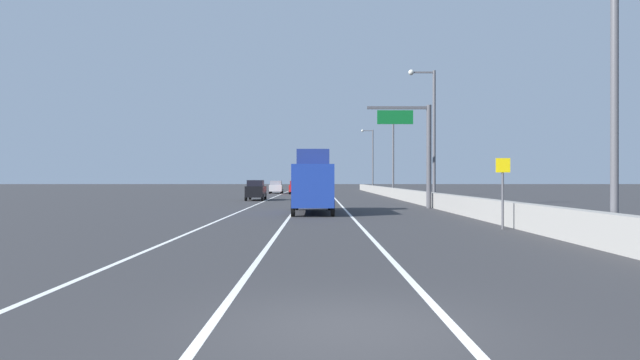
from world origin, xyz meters
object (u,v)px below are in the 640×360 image
object	(u,v)px
car_silver_1	(276,187)
overhead_sign_gantry	(419,143)
car_red_3	(296,187)
box_truck	(313,183)
car_green_0	(300,186)
lamp_post_right_fourth	(371,156)
lamp_post_right_near	(607,51)
car_black_2	(256,190)
lamp_post_right_third	(391,147)
speed_advisory_sign	(503,188)
lamp_post_right_second	(431,128)

from	to	relation	value
car_silver_1	overhead_sign_gantry	bearing A→B (deg)	-71.73
car_red_3	box_truck	size ratio (longest dim) A/B	0.53
car_green_0	lamp_post_right_fourth	bearing A→B (deg)	-12.30
lamp_post_right_near	car_black_2	bearing A→B (deg)	111.79
lamp_post_right_third	car_green_0	distance (m)	31.41
car_green_0	car_black_2	xyz separation A→B (m)	(-3.11, -42.09, 0.04)
lamp_post_right_third	car_green_0	world-z (taller)	lamp_post_right_third
car_silver_1	speed_advisory_sign	bearing A→B (deg)	-76.41
car_silver_1	car_black_2	bearing A→B (deg)	-90.27
overhead_sign_gantry	lamp_post_right_near	xyz separation A→B (m)	(1.61, -22.69, 1.37)
car_silver_1	lamp_post_right_third	bearing A→B (deg)	-37.58
box_truck	overhead_sign_gantry	bearing A→B (deg)	34.66
lamp_post_right_near	car_silver_1	world-z (taller)	lamp_post_right_near
speed_advisory_sign	lamp_post_right_second	bearing A→B (deg)	86.85
car_green_0	lamp_post_right_second	bearing A→B (deg)	-77.58
car_red_3	car_black_2	bearing A→B (deg)	-98.02
car_green_0	box_truck	xyz separation A→B (m)	(2.76, -62.51, 0.88)
overhead_sign_gantry	car_silver_1	distance (m)	42.88
lamp_post_right_third	car_green_0	size ratio (longest dim) A/B	2.29
lamp_post_right_fourth	overhead_sign_gantry	bearing A→B (deg)	-92.09
lamp_post_right_third	box_truck	xyz separation A→B (m)	(-9.56, -34.07, -4.25)
lamp_post_right_fourth	lamp_post_right_third	bearing A→B (deg)	-90.16
speed_advisory_sign	car_silver_1	bearing A→B (deg)	103.59
lamp_post_right_near	car_green_0	bearing A→B (deg)	98.55
lamp_post_right_near	car_black_2	size ratio (longest dim) A/B	2.32
overhead_sign_gantry	lamp_post_right_second	xyz separation A→B (m)	(1.53, 3.05, 1.37)
lamp_post_right_second	car_green_0	xyz separation A→B (m)	(-11.93, 54.17, -5.13)
lamp_post_right_near	lamp_post_right_fourth	bearing A→B (deg)	89.72
overhead_sign_gantry	car_green_0	xyz separation A→B (m)	(-10.40, 57.22, -3.76)
lamp_post_right_third	car_black_2	world-z (taller)	lamp_post_right_third
lamp_post_right_near	lamp_post_right_third	world-z (taller)	same
lamp_post_right_second	car_black_2	bearing A→B (deg)	141.22
lamp_post_right_near	car_black_2	world-z (taller)	lamp_post_right_near
overhead_sign_gantry	car_green_0	bearing A→B (deg)	100.30
lamp_post_right_second	overhead_sign_gantry	bearing A→B (deg)	-116.59
car_red_3	car_green_0	bearing A→B (deg)	90.23
lamp_post_right_near	box_truck	size ratio (longest dim) A/B	1.34
lamp_post_right_third	lamp_post_right_fourth	distance (m)	25.74
speed_advisory_sign	lamp_post_right_second	world-z (taller)	lamp_post_right_second
overhead_sign_gantry	lamp_post_right_second	world-z (taller)	lamp_post_right_second
lamp_post_right_near	lamp_post_right_third	bearing A→B (deg)	89.66
car_green_0	box_truck	distance (m)	62.57
box_truck	car_green_0	bearing A→B (deg)	92.53
lamp_post_right_third	box_truck	bearing A→B (deg)	-105.67
overhead_sign_gantry	car_green_0	size ratio (longest dim) A/B	1.61
lamp_post_right_near	lamp_post_right_fourth	distance (m)	77.21
overhead_sign_gantry	speed_advisory_sign	distance (m)	16.90
lamp_post_right_third	overhead_sign_gantry	bearing A→B (deg)	-93.81
car_green_0	car_black_2	size ratio (longest dim) A/B	1.01
lamp_post_right_near	car_green_0	distance (m)	80.97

